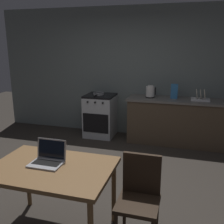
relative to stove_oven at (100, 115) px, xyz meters
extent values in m
plane|color=#2D2823|center=(0.51, -2.04, -0.45)|extent=(12.00, 12.00, 0.00)
cube|color=slate|center=(0.81, 0.35, 0.89)|extent=(6.40, 0.10, 2.67)
cube|color=#4C3D2D|center=(1.70, 0.00, -0.02)|extent=(2.10, 0.60, 0.85)
cube|color=#66605B|center=(1.70, 0.00, 0.43)|extent=(2.16, 0.64, 0.04)
cube|color=#B7BABF|center=(0.00, 0.00, -0.02)|extent=(0.60, 0.60, 0.85)
cube|color=black|center=(0.00, 0.00, 0.43)|extent=(0.60, 0.60, 0.04)
cube|color=black|center=(0.00, -0.30, -0.09)|extent=(0.54, 0.01, 0.39)
cylinder|color=black|center=(-0.16, -0.31, 0.35)|extent=(0.04, 0.02, 0.04)
cylinder|color=black|center=(0.00, -0.31, 0.35)|extent=(0.04, 0.02, 0.04)
cylinder|color=black|center=(0.16, -0.31, 0.35)|extent=(0.04, 0.02, 0.04)
cube|color=brown|center=(0.51, -2.98, 0.29)|extent=(1.20, 0.82, 0.04)
cylinder|color=brown|center=(-0.03, -2.63, -0.09)|extent=(0.05, 0.05, 0.72)
cylinder|color=brown|center=(1.04, -2.63, -0.09)|extent=(0.05, 0.05, 0.72)
cube|color=#2D2116|center=(1.36, -2.89, -0.01)|extent=(0.40, 0.40, 0.04)
cube|color=#2D2116|center=(1.36, -2.71, 0.22)|extent=(0.38, 0.04, 0.42)
cylinder|color=#2D2116|center=(1.19, -2.72, -0.24)|extent=(0.04, 0.04, 0.42)
cylinder|color=#2D2116|center=(1.53, -2.72, -0.24)|extent=(0.04, 0.04, 0.42)
cube|color=#99999E|center=(0.44, -2.97, 0.32)|extent=(0.32, 0.22, 0.02)
cube|color=black|center=(0.44, -2.95, 0.33)|extent=(0.28, 0.12, 0.00)
cube|color=#99999E|center=(0.44, -2.84, 0.43)|extent=(0.32, 0.04, 0.21)
cube|color=black|center=(0.44, -2.85, 0.43)|extent=(0.29, 0.03, 0.18)
cylinder|color=black|center=(1.04, 0.00, 0.46)|extent=(0.18, 0.18, 0.02)
cylinder|color=silver|center=(1.04, 0.00, 0.57)|extent=(0.17, 0.17, 0.21)
cylinder|color=silver|center=(1.04, 0.00, 0.68)|extent=(0.10, 0.10, 0.02)
cube|color=black|center=(1.14, 0.00, 0.58)|extent=(0.02, 0.02, 0.14)
cylinder|color=gray|center=(-0.03, -0.02, 0.45)|extent=(0.21, 0.21, 0.01)
torus|color=gray|center=(-0.03, -0.02, 0.48)|extent=(0.23, 0.23, 0.02)
cylinder|color=black|center=(-0.03, -0.21, 0.47)|extent=(0.02, 0.18, 0.02)
cube|color=#3372B2|center=(1.50, 0.02, 0.59)|extent=(0.13, 0.05, 0.28)
cube|color=silver|center=(1.99, 0.00, 0.46)|extent=(0.34, 0.26, 0.03)
cylinder|color=beige|center=(1.92, 0.00, 0.57)|extent=(0.04, 0.18, 0.18)
cylinder|color=beige|center=(1.99, 0.00, 0.57)|extent=(0.04, 0.18, 0.18)
cylinder|color=beige|center=(2.06, 0.00, 0.57)|extent=(0.04, 0.18, 0.18)
camera|label=1|loc=(1.73, -5.05, 1.47)|focal=41.64mm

